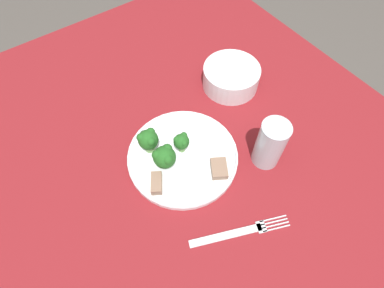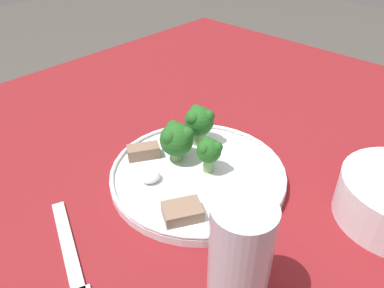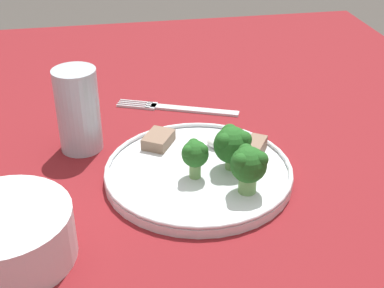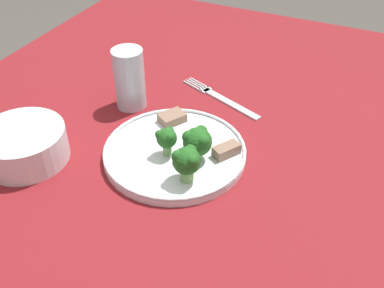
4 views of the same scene
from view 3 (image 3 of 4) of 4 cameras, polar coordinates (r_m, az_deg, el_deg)
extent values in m
cube|color=maroon|center=(0.76, -0.46, -2.87)|extent=(1.28, 1.05, 0.03)
cylinder|color=brown|center=(1.54, 13.08, -0.49)|extent=(0.06, 0.06, 0.69)
cylinder|color=white|center=(0.71, 0.69, -3.22)|extent=(0.25, 0.25, 0.01)
torus|color=white|center=(0.71, 0.70, -2.62)|extent=(0.25, 0.25, 0.01)
cube|color=silver|center=(0.88, 0.25, 3.65)|extent=(0.07, 0.14, 0.00)
cube|color=silver|center=(0.90, -4.38, 4.07)|extent=(0.03, 0.02, 0.00)
cube|color=silver|center=(0.92, -5.95, 4.49)|extent=(0.02, 0.05, 0.00)
cube|color=silver|center=(0.91, -6.07, 4.31)|extent=(0.02, 0.05, 0.00)
cube|color=silver|center=(0.91, -6.19, 4.13)|extent=(0.02, 0.05, 0.00)
cube|color=silver|center=(0.90, -6.32, 3.94)|extent=(0.02, 0.05, 0.00)
cylinder|color=silver|center=(0.61, -19.24, -9.24)|extent=(0.15, 0.15, 0.06)
cylinder|color=white|center=(0.61, -19.17, -9.55)|extent=(0.12, 0.12, 0.04)
cylinder|color=#B2C1CC|center=(0.77, -12.05, 3.54)|extent=(0.06, 0.06, 0.12)
cylinder|color=silver|center=(0.78, -11.86, 1.94)|extent=(0.05, 0.05, 0.07)
cylinder|color=#709E56|center=(0.69, 0.24, -2.73)|extent=(0.02, 0.02, 0.02)
sphere|color=#215B1E|center=(0.68, 0.24, -1.06)|extent=(0.04, 0.04, 0.04)
sphere|color=#215B1E|center=(0.68, 0.08, -0.04)|extent=(0.02, 0.02, 0.02)
sphere|color=#215B1E|center=(0.67, -0.44, -0.79)|extent=(0.02, 0.02, 0.02)
sphere|color=#215B1E|center=(0.67, 1.10, -0.64)|extent=(0.02, 0.02, 0.02)
cylinder|color=#709E56|center=(0.71, 4.22, -1.93)|extent=(0.02, 0.02, 0.02)
sphere|color=#215B1E|center=(0.70, 4.30, -0.10)|extent=(0.05, 0.05, 0.05)
sphere|color=#215B1E|center=(0.70, 4.05, 1.27)|extent=(0.02, 0.02, 0.02)
sphere|color=#215B1E|center=(0.68, 3.46, 0.28)|extent=(0.02, 0.02, 0.02)
sphere|color=#215B1E|center=(0.69, 5.52, 0.48)|extent=(0.02, 0.02, 0.02)
cylinder|color=#709E56|center=(0.67, 5.92, -4.20)|extent=(0.02, 0.02, 0.02)
sphere|color=#215B1E|center=(0.65, 6.05, -2.21)|extent=(0.05, 0.05, 0.05)
sphere|color=#215B1E|center=(0.66, 5.78, -0.83)|extent=(0.02, 0.02, 0.02)
sphere|color=#215B1E|center=(0.64, 5.25, -1.87)|extent=(0.02, 0.02, 0.02)
sphere|color=#215B1E|center=(0.64, 7.27, -1.65)|extent=(0.02, 0.02, 0.02)
cube|color=#846651|center=(0.76, -3.60, 0.48)|extent=(0.06, 0.05, 0.02)
cube|color=#846651|center=(0.75, 6.75, -0.39)|extent=(0.05, 0.04, 0.02)
ellipsoid|color=white|center=(0.76, 2.55, 0.28)|extent=(0.03, 0.03, 0.02)
camera|label=1|loc=(0.94, 10.95, 42.19)|focal=28.00mm
camera|label=2|loc=(0.91, -22.91, 25.18)|focal=35.00mm
camera|label=4|loc=(0.41, 83.18, 21.29)|focal=42.00mm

